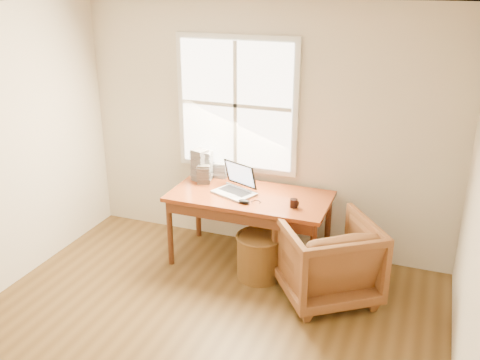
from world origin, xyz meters
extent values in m
cube|color=white|center=(0.00, 0.00, 2.61)|extent=(4.00, 4.50, 0.02)
cube|color=beige|center=(0.00, 2.26, 1.30)|extent=(4.00, 0.02, 2.60)
cube|color=silver|center=(-0.30, 2.22, 1.55)|extent=(1.32, 0.05, 1.42)
cube|color=white|center=(-0.30, 2.19, 1.55)|extent=(1.20, 0.02, 1.30)
cube|color=silver|center=(-0.30, 2.18, 1.55)|extent=(0.04, 0.02, 1.30)
cube|color=silver|center=(-0.30, 2.18, 1.55)|extent=(1.20, 0.02, 0.04)
cube|color=brown|center=(0.00, 1.80, 0.73)|extent=(1.60, 0.80, 0.04)
imported|color=brown|center=(0.88, 1.44, 0.38)|extent=(1.15, 1.16, 0.76)
cylinder|color=brown|center=(0.20, 1.54, 0.22)|extent=(0.47, 0.47, 0.44)
ellipsoid|color=black|center=(0.02, 1.57, 0.77)|extent=(0.12, 0.07, 0.04)
cylinder|color=black|center=(0.49, 1.65, 0.79)|extent=(0.08, 0.08, 0.08)
cube|color=#B0B4BC|center=(-0.60, 2.04, 0.91)|extent=(0.17, 0.15, 0.31)
cube|color=#242429|center=(-0.56, 1.94, 0.85)|extent=(0.16, 0.15, 0.20)
cube|color=#92919D|center=(-0.64, 2.00, 0.92)|extent=(0.19, 0.18, 0.34)
cube|color=#B3B9BF|center=(-0.47, 2.16, 0.83)|extent=(0.14, 0.13, 0.16)
camera|label=1|loc=(1.64, -2.85, 2.81)|focal=40.00mm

